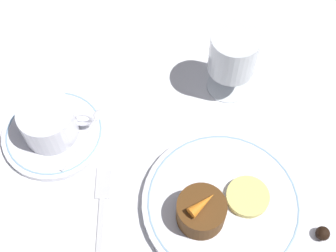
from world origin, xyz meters
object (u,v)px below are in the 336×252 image
object	(u,v)px
coffee_cup	(49,122)
wine_glass	(233,56)
dessert_cake	(201,212)
fork	(101,216)
dinner_plate	(223,203)

from	to	relation	value
coffee_cup	wine_glass	bearing A→B (deg)	13.95
dessert_cake	coffee_cup	bearing A→B (deg)	143.31
fork	dessert_cake	bearing A→B (deg)	-7.01
dessert_cake	wine_glass	bearing A→B (deg)	72.05
wine_glass	dessert_cake	size ratio (longest dim) A/B	1.78
coffee_cup	dessert_cake	size ratio (longest dim) A/B	1.64
dinner_plate	fork	distance (m)	0.17
wine_glass	fork	distance (m)	0.31
wine_glass	fork	size ratio (longest dim) A/B	0.60
coffee_cup	dinner_plate	bearing A→B (deg)	-29.23
dinner_plate	dessert_cake	size ratio (longest dim) A/B	3.41
fork	dessert_cake	size ratio (longest dim) A/B	2.96
wine_glass	coffee_cup	bearing A→B (deg)	-166.05
dessert_cake	dinner_plate	bearing A→B (deg)	29.13
wine_glass	dinner_plate	bearing A→B (deg)	-100.55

